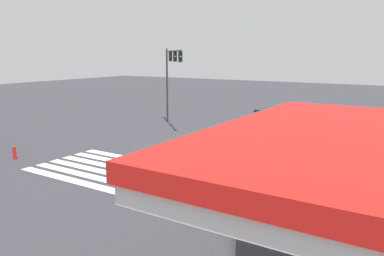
{
  "coord_description": "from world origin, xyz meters",
  "views": [
    {
      "loc": [
        13.57,
        -21.48,
        6.39
      ],
      "look_at": [
        0.0,
        0.0,
        1.4
      ],
      "focal_mm": 35.0,
      "sensor_mm": 36.0,
      "label": 1
    }
  ],
  "objects_px": {
    "traffic_signal_mast": "(171,69)",
    "fire_hydrant": "(14,153)",
    "pedestrian": "(336,128)",
    "car_0": "(267,118)",
    "car_1": "(347,179)"
  },
  "relations": [
    {
      "from": "traffic_signal_mast",
      "to": "fire_hydrant",
      "type": "height_order",
      "value": "traffic_signal_mast"
    },
    {
      "from": "traffic_signal_mast",
      "to": "fire_hydrant",
      "type": "xyz_separation_m",
      "value": [
        -1.78,
        -14.35,
        -4.75
      ]
    },
    {
      "from": "traffic_signal_mast",
      "to": "pedestrian",
      "type": "distance_m",
      "value": 14.69
    },
    {
      "from": "fire_hydrant",
      "to": "car_0",
      "type": "bearing_deg",
      "value": 64.14
    },
    {
      "from": "car_0",
      "to": "fire_hydrant",
      "type": "height_order",
      "value": "car_0"
    },
    {
      "from": "car_0",
      "to": "car_1",
      "type": "xyz_separation_m",
      "value": [
        9.37,
        -14.32,
        0.03
      ]
    },
    {
      "from": "pedestrian",
      "to": "car_0",
      "type": "bearing_deg",
      "value": -66.92
    },
    {
      "from": "traffic_signal_mast",
      "to": "car_1",
      "type": "bearing_deg",
      "value": 14.99
    },
    {
      "from": "car_1",
      "to": "traffic_signal_mast",
      "type": "bearing_deg",
      "value": 145.99
    },
    {
      "from": "car_0",
      "to": "car_1",
      "type": "relative_size",
      "value": 0.92
    },
    {
      "from": "car_0",
      "to": "pedestrian",
      "type": "xyz_separation_m",
      "value": [
        6.49,
        -2.59,
        0.2
      ]
    },
    {
      "from": "traffic_signal_mast",
      "to": "car_0",
      "type": "height_order",
      "value": "traffic_signal_mast"
    },
    {
      "from": "car_0",
      "to": "fire_hydrant",
      "type": "xyz_separation_m",
      "value": [
        -9.2,
        -18.97,
        -0.29
      ]
    },
    {
      "from": "car_1",
      "to": "pedestrian",
      "type": "bearing_deg",
      "value": 99.77
    },
    {
      "from": "traffic_signal_mast",
      "to": "car_0",
      "type": "bearing_deg",
      "value": 76.94
    }
  ]
}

